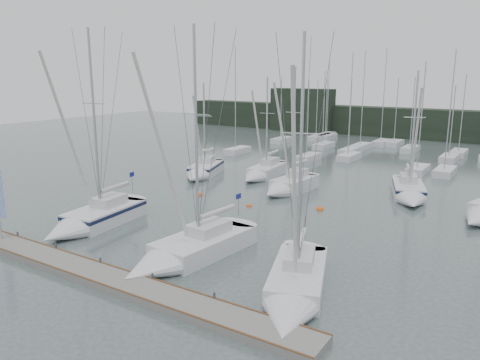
{
  "coord_description": "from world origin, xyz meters",
  "views": [
    {
      "loc": [
        18.17,
        -20.63,
        10.95
      ],
      "look_at": [
        1.62,
        5.0,
        3.91
      ],
      "focal_mm": 35.0,
      "sensor_mm": 36.0,
      "label": 1
    }
  ],
  "objects_px": {
    "sailboat_near_left": "(89,221)",
    "sailboat_mid_d": "(410,193)",
    "dock_banner": "(0,198)",
    "sailboat_near_center": "(180,255)",
    "sailboat_mid_a": "(202,171)",
    "sailboat_mid_c": "(287,187)",
    "sailboat_mid_b": "(262,173)",
    "buoy_b": "(320,210)",
    "sailboat_near_right": "(294,293)",
    "buoy_c": "(199,195)",
    "buoy_a": "(249,206)"
  },
  "relations": [
    {
      "from": "sailboat_near_center",
      "to": "sailboat_mid_b",
      "type": "bearing_deg",
      "value": 113.77
    },
    {
      "from": "sailboat_near_left",
      "to": "sailboat_mid_a",
      "type": "bearing_deg",
      "value": 94.69
    },
    {
      "from": "sailboat_mid_b",
      "to": "sailboat_mid_d",
      "type": "relative_size",
      "value": 0.94
    },
    {
      "from": "sailboat_mid_b",
      "to": "buoy_a",
      "type": "relative_size",
      "value": 24.03
    },
    {
      "from": "dock_banner",
      "to": "sailboat_near_center",
      "type": "bearing_deg",
      "value": 9.02
    },
    {
      "from": "sailboat_near_left",
      "to": "sailboat_mid_a",
      "type": "distance_m",
      "value": 18.49
    },
    {
      "from": "sailboat_near_left",
      "to": "sailboat_near_right",
      "type": "xyz_separation_m",
      "value": [
        17.22,
        -1.93,
        -0.11
      ]
    },
    {
      "from": "buoy_b",
      "to": "sailboat_near_right",
      "type": "bearing_deg",
      "value": -71.15
    },
    {
      "from": "sailboat_near_center",
      "to": "sailboat_mid_a",
      "type": "xyz_separation_m",
      "value": [
        -13.11,
        19.35,
        0.05
      ]
    },
    {
      "from": "sailboat_mid_a",
      "to": "sailboat_mid_b",
      "type": "distance_m",
      "value": 6.41
    },
    {
      "from": "sailboat_near_right",
      "to": "buoy_a",
      "type": "distance_m",
      "value": 16.87
    },
    {
      "from": "sailboat_near_left",
      "to": "sailboat_mid_c",
      "type": "height_order",
      "value": "sailboat_near_left"
    },
    {
      "from": "buoy_c",
      "to": "buoy_a",
      "type": "bearing_deg",
      "value": -6.13
    },
    {
      "from": "buoy_b",
      "to": "dock_banner",
      "type": "bearing_deg",
      "value": -127.07
    },
    {
      "from": "sailboat_near_center",
      "to": "sailboat_near_left",
      "type": "bearing_deg",
      "value": 177.98
    },
    {
      "from": "sailboat_near_left",
      "to": "sailboat_mid_c",
      "type": "relative_size",
      "value": 1.22
    },
    {
      "from": "sailboat_mid_c",
      "to": "sailboat_mid_b",
      "type": "bearing_deg",
      "value": 146.24
    },
    {
      "from": "sailboat_near_center",
      "to": "dock_banner",
      "type": "distance_m",
      "value": 12.39
    },
    {
      "from": "sailboat_near_left",
      "to": "sailboat_near_right",
      "type": "relative_size",
      "value": 1.09
    },
    {
      "from": "sailboat_near_center",
      "to": "buoy_b",
      "type": "height_order",
      "value": "sailboat_near_center"
    },
    {
      "from": "sailboat_mid_d",
      "to": "sailboat_near_right",
      "type": "bearing_deg",
      "value": -108.32
    },
    {
      "from": "sailboat_mid_b",
      "to": "buoy_a",
      "type": "distance_m",
      "value": 10.8
    },
    {
      "from": "sailboat_near_center",
      "to": "sailboat_mid_b",
      "type": "relative_size",
      "value": 1.3
    },
    {
      "from": "sailboat_mid_b",
      "to": "sailboat_mid_a",
      "type": "bearing_deg",
      "value": -158.48
    },
    {
      "from": "sailboat_mid_b",
      "to": "sailboat_mid_c",
      "type": "xyz_separation_m",
      "value": [
        5.13,
        -4.17,
        0.07
      ]
    },
    {
      "from": "sailboat_mid_d",
      "to": "sailboat_near_left",
      "type": "bearing_deg",
      "value": -148.14
    },
    {
      "from": "sailboat_near_center",
      "to": "sailboat_mid_c",
      "type": "relative_size",
      "value": 1.2
    },
    {
      "from": "dock_banner",
      "to": "sailboat_mid_b",
      "type": "bearing_deg",
      "value": 71.43
    },
    {
      "from": "sailboat_mid_b",
      "to": "sailboat_mid_c",
      "type": "bearing_deg",
      "value": -43.75
    },
    {
      "from": "sailboat_mid_b",
      "to": "buoy_b",
      "type": "xyz_separation_m",
      "value": [
        9.9,
        -7.51,
        -0.55
      ]
    },
    {
      "from": "dock_banner",
      "to": "buoy_b",
      "type": "bearing_deg",
      "value": 43.32
    },
    {
      "from": "sailboat_near_center",
      "to": "buoy_a",
      "type": "height_order",
      "value": "sailboat_near_center"
    },
    {
      "from": "sailboat_mid_a",
      "to": "buoy_b",
      "type": "xyz_separation_m",
      "value": [
        15.64,
        -4.69,
        -0.59
      ]
    },
    {
      "from": "sailboat_mid_a",
      "to": "sailboat_mid_d",
      "type": "distance_m",
      "value": 21.14
    },
    {
      "from": "sailboat_mid_d",
      "to": "buoy_b",
      "type": "xyz_separation_m",
      "value": [
        -5.35,
        -7.16,
        -0.58
      ]
    },
    {
      "from": "sailboat_mid_b",
      "to": "sailboat_mid_d",
      "type": "xyz_separation_m",
      "value": [
        15.24,
        -0.36,
        0.04
      ]
    },
    {
      "from": "sailboat_mid_b",
      "to": "buoy_c",
      "type": "bearing_deg",
      "value": -102.22
    },
    {
      "from": "dock_banner",
      "to": "buoy_a",
      "type": "bearing_deg",
      "value": 52.48
    },
    {
      "from": "sailboat_mid_c",
      "to": "buoy_b",
      "type": "xyz_separation_m",
      "value": [
        4.76,
        -3.34,
        -0.61
      ]
    },
    {
      "from": "buoy_a",
      "to": "sailboat_near_right",
      "type": "bearing_deg",
      "value": -50.86
    },
    {
      "from": "buoy_a",
      "to": "buoy_c",
      "type": "bearing_deg",
      "value": 173.87
    },
    {
      "from": "sailboat_near_right",
      "to": "sailboat_mid_c",
      "type": "bearing_deg",
      "value": 98.58
    },
    {
      "from": "sailboat_near_left",
      "to": "sailboat_mid_d",
      "type": "xyz_separation_m",
      "value": [
        17.32,
        20.59,
        -0.02
      ]
    },
    {
      "from": "sailboat_mid_a",
      "to": "buoy_b",
      "type": "height_order",
      "value": "sailboat_mid_a"
    },
    {
      "from": "buoy_c",
      "to": "sailboat_mid_d",
      "type": "bearing_deg",
      "value": 28.22
    },
    {
      "from": "buoy_c",
      "to": "dock_banner",
      "type": "distance_m",
      "value": 17.39
    },
    {
      "from": "sailboat_near_right",
      "to": "sailboat_mid_a",
      "type": "bearing_deg",
      "value": 116.61
    },
    {
      "from": "sailboat_mid_b",
      "to": "buoy_b",
      "type": "distance_m",
      "value": 12.44
    },
    {
      "from": "sailboat_mid_c",
      "to": "buoy_b",
      "type": "bearing_deg",
      "value": -29.74
    },
    {
      "from": "buoy_a",
      "to": "buoy_c",
      "type": "relative_size",
      "value": 0.82
    }
  ]
}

